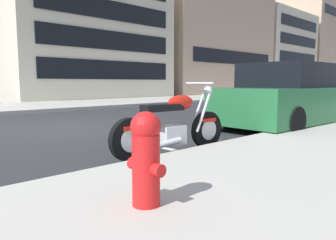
{
  "coord_description": "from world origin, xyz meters",
  "views": [
    {
      "loc": [
        -3.68,
        -7.43,
        1.1
      ],
      "look_at": [
        -0.28,
        -3.91,
        0.53
      ],
      "focal_mm": 34.61,
      "sensor_mm": 36.0,
      "label": 1
    }
  ],
  "objects": [
    {
      "name": "ground_plane",
      "position": [
        0.0,
        0.0,
        0.0
      ],
      "size": [
        260.0,
        260.0,
        0.0
      ],
      "primitive_type": "plane",
      "color": "#28282B"
    },
    {
      "name": "sidewalk_far_curb",
      "position": [
        12.0,
        6.67,
        0.07
      ],
      "size": [
        120.0,
        5.0,
        0.14
      ],
      "primitive_type": "cube",
      "color": "#ADA89E",
      "rests_on": "ground"
    },
    {
      "name": "parking_stall_stripe",
      "position": [
        0.0,
        -3.57,
        0.0
      ],
      "size": [
        0.12,
        2.2,
        0.01
      ],
      "primitive_type": "cube",
      "color": "silver",
      "rests_on": "ground"
    },
    {
      "name": "parked_motorcycle",
      "position": [
        -0.19,
        -3.93,
        0.42
      ],
      "size": [
        2.15,
        0.62,
        1.11
      ],
      "rotation": [
        0.0,
        0.0,
        -0.08
      ],
      "color": "black",
      "rests_on": "ground"
    },
    {
      "name": "parked_car_across_street",
      "position": [
        4.25,
        -3.75,
        0.72
      ],
      "size": [
        4.76,
        2.06,
        1.56
      ],
      "rotation": [
        0.0,
        0.0,
        -0.05
      ],
      "color": "#236638",
      "rests_on": "ground"
    },
    {
      "name": "fire_hydrant",
      "position": [
        -2.1,
        -5.55,
        0.53
      ],
      "size": [
        0.24,
        0.36,
        0.74
      ],
      "color": "red",
      "rests_on": "sidewalk_near_curb"
    },
    {
      "name": "townhouse_mid_block",
      "position": [
        7.43,
        13.25,
        4.2
      ],
      "size": [
        10.63,
        8.66,
        8.39
      ],
      "color": "beige",
      "rests_on": "ground"
    },
    {
      "name": "townhouse_far_uphill",
      "position": [
        20.29,
        13.63,
        7.37
      ],
      "size": [
        13.18,
        9.39,
        14.74
      ],
      "color": "tan",
      "rests_on": "ground"
    },
    {
      "name": "townhouse_behind_pole",
      "position": [
        32.58,
        14.62,
        4.55
      ],
      "size": [
        10.42,
        11.39,
        9.09
      ],
      "color": "beige",
      "rests_on": "ground"
    },
    {
      "name": "townhouse_near_left",
      "position": [
        44.17,
        13.57,
        6.19
      ],
      "size": [
        11.35,
        9.28,
        12.39
      ],
      "color": "tan",
      "rests_on": "ground"
    }
  ]
}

